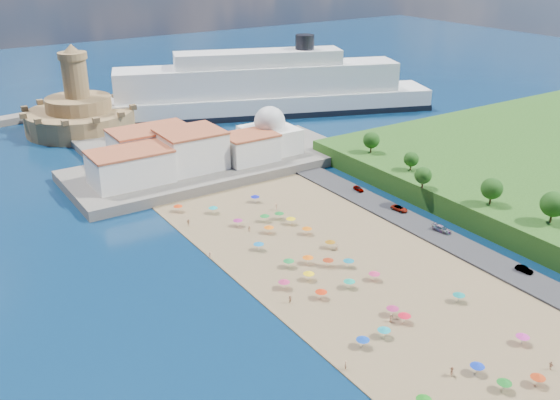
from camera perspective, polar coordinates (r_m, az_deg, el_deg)
ground at (r=136.92m, az=4.35°, el=-6.88°), size 700.00×700.00×0.00m
terrace at (r=197.72m, az=-6.16°, el=3.19°), size 90.00×36.00×3.00m
jetty at (r=220.99m, az=-15.46°, el=4.54°), size 18.00×70.00×2.40m
waterfront_buildings at (r=191.05m, az=-9.81°, el=4.30°), size 57.00×29.00×11.00m
domed_building at (r=203.03m, az=-0.95°, el=6.08°), size 16.00×16.00×15.00m
fortress at (r=247.24m, az=-17.84°, el=7.52°), size 40.00×40.00×32.40m
cruise_ship at (r=258.76m, az=-1.93°, el=9.87°), size 142.66×70.86×31.54m
beach_parasols at (r=129.39m, az=6.97°, el=-7.82°), size 31.01×114.87×2.20m
beachgoers at (r=131.36m, az=3.46°, el=-7.67°), size 31.04×96.89×1.89m
parked_cars at (r=158.90m, az=14.64°, el=-2.62°), size 2.84×82.44×1.43m
hillside_trees at (r=158.75m, az=21.01°, el=-0.03°), size 14.82×110.31×7.78m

